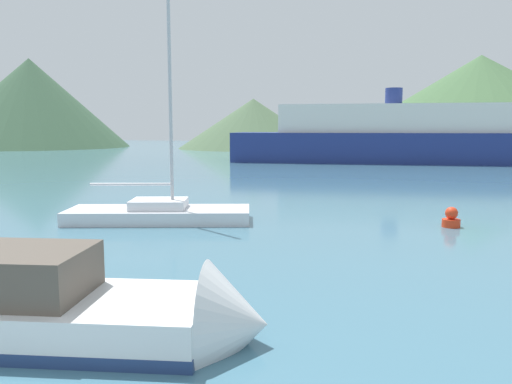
# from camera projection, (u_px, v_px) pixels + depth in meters

# --- Properties ---
(motorboat_near) EXTENTS (6.78, 3.23, 2.12)m
(motorboat_near) POSITION_uv_depth(u_px,v_px,m) (79.00, 312.00, 8.10)
(motorboat_near) COLOR white
(motorboat_near) RESTS_ON ground_plane
(sailboat_inner) EXTENTS (6.96, 3.97, 8.54)m
(sailboat_inner) POSITION_uv_depth(u_px,v_px,m) (159.00, 212.00, 18.29)
(sailboat_inner) COLOR silver
(sailboat_inner) RESTS_ON ground_plane
(ferry_distant) EXTENTS (31.95, 9.36, 7.27)m
(ferry_distant) POSITION_uv_depth(u_px,v_px,m) (392.00, 137.00, 49.29)
(ferry_distant) COLOR navy
(ferry_distant) RESTS_ON ground_plane
(buoy_marker) EXTENTS (0.61, 0.61, 0.71)m
(buoy_marker) POSITION_uv_depth(u_px,v_px,m) (451.00, 219.00, 17.29)
(buoy_marker) COLOR red
(buoy_marker) RESTS_ON ground_plane
(hill_west) EXTENTS (33.38, 33.38, 15.46)m
(hill_west) POSITION_uv_depth(u_px,v_px,m) (31.00, 103.00, 87.72)
(hill_west) COLOR #38563D
(hill_west) RESTS_ON ground_plane
(hill_central) EXTENTS (24.98, 24.98, 8.20)m
(hill_central) POSITION_uv_depth(u_px,v_px,m) (253.00, 124.00, 82.99)
(hill_central) COLOR #4C6647
(hill_central) RESTS_ON ground_plane
(hill_east) EXTENTS (43.43, 43.43, 13.10)m
(hill_east) POSITION_uv_depth(u_px,v_px,m) (479.00, 104.00, 67.44)
(hill_east) COLOR #476B42
(hill_east) RESTS_ON ground_plane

